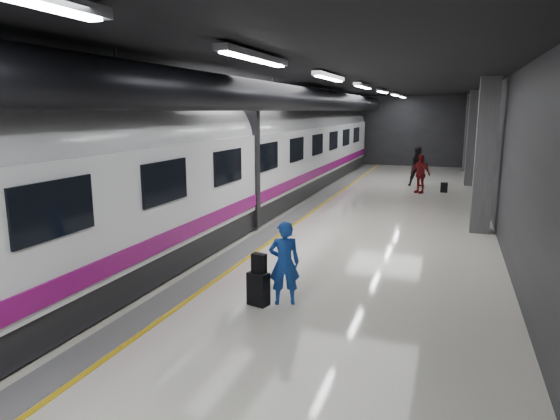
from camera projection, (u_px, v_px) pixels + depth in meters
The scene contains 9 objects.
ground at pixel (314, 235), 14.51m from camera, with size 40.00×40.00×0.00m, color silver.
platform_hall at pixel (315, 111), 14.79m from camera, with size 10.02×40.02×4.51m.
train at pixel (212, 160), 15.14m from camera, with size 3.05×38.00×4.05m.
traveler_main at pixel (284, 263), 9.21m from camera, with size 0.58×0.38×1.59m, color blue.
suitcase_main at pixel (258, 289), 9.24m from camera, with size 0.38×0.24×0.62m, color black.
shoulder_bag at pixel (259, 263), 9.17m from camera, with size 0.27×0.14×0.36m, color black.
traveler_far_a at pixel (418, 167), 23.64m from camera, with size 0.92×0.72×1.89m, color black.
traveler_far_b at pixel (420, 174), 21.77m from camera, with size 1.00×0.42×1.70m, color maroon.
suitcase_far at pixel (444, 187), 22.01m from camera, with size 0.30×0.19×0.44m, color black.
Camera 1 is at (3.64, -13.64, 3.56)m, focal length 32.00 mm.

